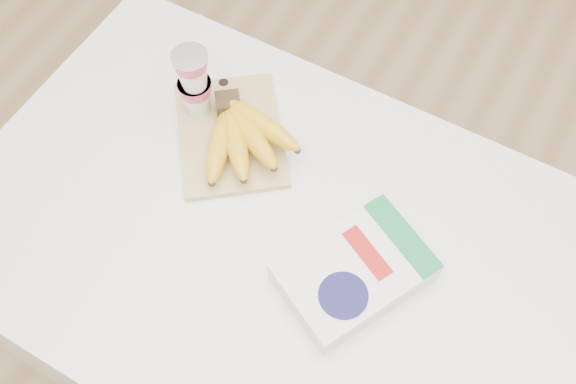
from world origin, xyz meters
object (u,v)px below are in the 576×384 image
object	(u,v)px
cutting_board	(230,134)
cereal_box	(355,272)
table	(274,309)
yogurt_stack	(194,82)
bananas	(242,135)

from	to	relation	value
cutting_board	cereal_box	bearing A→B (deg)	-61.54
table	yogurt_stack	distance (m)	0.61
cutting_board	bananas	size ratio (longest dim) A/B	1.24
table	bananas	distance (m)	0.51
yogurt_stack	cereal_box	distance (m)	0.46
bananas	cereal_box	bearing A→B (deg)	-24.07
cereal_box	cutting_board	bearing A→B (deg)	-176.34
table	bananas	bearing A→B (deg)	135.68
cutting_board	cereal_box	xyz separation A→B (m)	(0.34, -0.15, 0.02)
cutting_board	bananas	bearing A→B (deg)	-54.85
bananas	cereal_box	xyz separation A→B (m)	(0.31, -0.14, -0.02)
yogurt_stack	bananas	bearing A→B (deg)	-13.13
cutting_board	yogurt_stack	size ratio (longest dim) A/B	1.69
cutting_board	cereal_box	distance (m)	0.38
table	cereal_box	distance (m)	0.49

